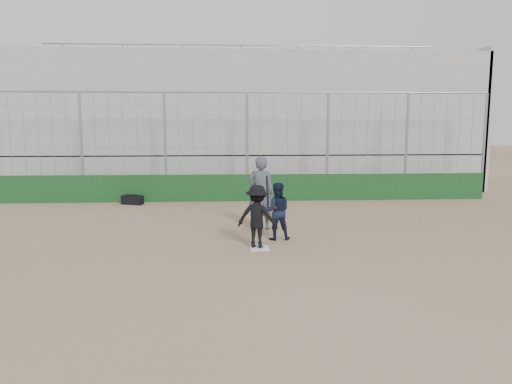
{
  "coord_description": "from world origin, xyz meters",
  "views": [
    {
      "loc": [
        -0.75,
        -11.43,
        3.04
      ],
      "look_at": [
        0.0,
        1.4,
        1.15
      ],
      "focal_mm": 35.0,
      "sensor_mm": 36.0,
      "label": 1
    }
  ],
  "objects": [
    {
      "name": "catcher_crouched",
      "position": [
        0.49,
        0.86,
        0.5
      ],
      "size": [
        0.72,
        0.56,
        1.01
      ],
      "color": "black",
      "rests_on": "ground"
    },
    {
      "name": "ground",
      "position": [
        0.0,
        0.0,
        0.0
      ],
      "size": [
        90.0,
        90.0,
        0.0
      ],
      "primitive_type": "plane",
      "color": "brown",
      "rests_on": "ground"
    },
    {
      "name": "home_plate",
      "position": [
        0.0,
        0.0,
        0.01
      ],
      "size": [
        0.44,
        0.44,
        0.02
      ],
      "primitive_type": "cube",
      "color": "white",
      "rests_on": "ground"
    },
    {
      "name": "bleachers",
      "position": [
        0.0,
        11.95,
        2.92
      ],
      "size": [
        20.25,
        6.7,
        6.98
      ],
      "color": "#979797",
      "rests_on": "ground"
    },
    {
      "name": "batter_at_plate",
      "position": [
        -0.04,
        0.09,
        0.76
      ],
      "size": [
        1.11,
        0.86,
        1.69
      ],
      "color": "black",
      "rests_on": "ground"
    },
    {
      "name": "umpire",
      "position": [
        0.18,
        2.15,
        0.92
      ],
      "size": [
        0.87,
        0.71,
        1.84
      ],
      "primitive_type": "imported",
      "rotation": [
        0.0,
        0.0,
        2.8
      ],
      "color": "#444B57",
      "rests_on": "ground"
    },
    {
      "name": "equipment_bag",
      "position": [
        -4.14,
        6.42,
        0.16
      ],
      "size": [
        0.82,
        0.55,
        0.36
      ],
      "color": "black",
      "rests_on": "ground"
    },
    {
      "name": "backstop",
      "position": [
        0.0,
        7.0,
        0.96
      ],
      "size": [
        18.1,
        0.25,
        4.04
      ],
      "color": "#123B18",
      "rests_on": "ground"
    }
  ]
}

